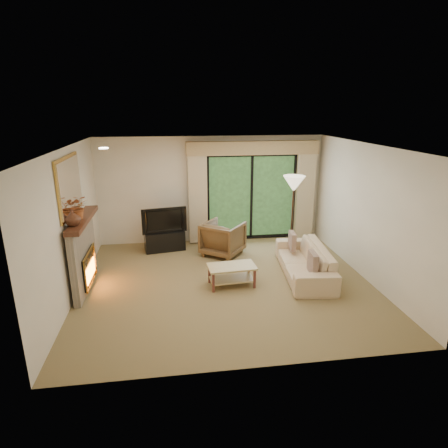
{
  "coord_description": "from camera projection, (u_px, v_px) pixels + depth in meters",
  "views": [
    {
      "loc": [
        -0.97,
        -6.49,
        3.25
      ],
      "look_at": [
        0.0,
        0.3,
        1.1
      ],
      "focal_mm": 30.0,
      "sensor_mm": 36.0,
      "label": 1
    }
  ],
  "objects": [
    {
      "name": "ceiling",
      "position": [
        226.0,
        146.0,
        6.46
      ],
      "size": [
        5.5,
        5.5,
        0.0
      ],
      "primitive_type": "plane",
      "rotation": [
        3.14,
        0.0,
        0.0
      ],
      "color": "white",
      "rests_on": "ground"
    },
    {
      "name": "cornice",
      "position": [
        253.0,
        148.0,
        8.91
      ],
      "size": [
        3.2,
        0.24,
        0.32
      ],
      "primitive_type": "cube",
      "color": "tan",
      "rests_on": "wall_back"
    },
    {
      "name": "floor",
      "position": [
        226.0,
        283.0,
        7.24
      ],
      "size": [
        5.5,
        5.5,
        0.0
      ],
      "primitive_type": "plane",
      "color": "olive",
      "rests_on": "ground"
    },
    {
      "name": "curtain_right",
      "position": [
        305.0,
        192.0,
        9.41
      ],
      "size": [
        0.45,
        0.18,
        2.35
      ],
      "primitive_type": "cube",
      "color": "#C5B18B",
      "rests_on": "floor"
    },
    {
      "name": "mirror",
      "position": [
        70.0,
        186.0,
        6.48
      ],
      "size": [
        0.07,
        1.45,
        1.02
      ],
      "primitive_type": null,
      "color": "#BC8F39",
      "rests_on": "wall_left"
    },
    {
      "name": "wall_back",
      "position": [
        211.0,
        190.0,
        9.21
      ],
      "size": [
        5.0,
        0.0,
        5.0
      ],
      "primitive_type": "plane",
      "rotation": [
        1.57,
        0.0,
        0.0
      ],
      "color": "beige",
      "rests_on": "ground"
    },
    {
      "name": "vase",
      "position": [
        72.0,
        218.0,
        6.16
      ],
      "size": [
        0.28,
        0.28,
        0.27
      ],
      "primitive_type": "imported",
      "rotation": [
        0.0,
        0.0,
        0.09
      ],
      "color": "#482517",
      "rests_on": "fireplace"
    },
    {
      "name": "wall_right",
      "position": [
        367.0,
        213.0,
        7.22
      ],
      "size": [
        0.0,
        5.0,
        5.0
      ],
      "primitive_type": "plane",
      "rotation": [
        1.57,
        0.0,
        -1.57
      ],
      "color": "beige",
      "rests_on": "ground"
    },
    {
      "name": "sofa",
      "position": [
        304.0,
        261.0,
        7.5
      ],
      "size": [
        1.04,
        2.16,
        0.61
      ],
      "primitive_type": "imported",
      "rotation": [
        0.0,
        0.0,
        -1.68
      ],
      "color": "#D0B289",
      "rests_on": "floor"
    },
    {
      "name": "pillow_near",
      "position": [
        313.0,
        263.0,
        6.86
      ],
      "size": [
        0.15,
        0.41,
        0.4
      ],
      "primitive_type": "cube",
      "rotation": [
        0.0,
        0.0,
        -0.11
      ],
      "color": "brown",
      "rests_on": "sofa"
    },
    {
      "name": "armchair",
      "position": [
        223.0,
        238.0,
        8.54
      ],
      "size": [
        1.16,
        1.17,
        0.77
      ],
      "primitive_type": "imported",
      "rotation": [
        0.0,
        0.0,
        2.5
      ],
      "color": "brown",
      "rests_on": "floor"
    },
    {
      "name": "wall_left",
      "position": [
        70.0,
        225.0,
        6.48
      ],
      "size": [
        0.0,
        5.0,
        5.0
      ],
      "primitive_type": "plane",
      "rotation": [
        1.57,
        0.0,
        1.57
      ],
      "color": "beige",
      "rests_on": "ground"
    },
    {
      "name": "media_console",
      "position": [
        165.0,
        241.0,
        8.85
      ],
      "size": [
        0.98,
        0.57,
        0.46
      ],
      "primitive_type": "cube",
      "rotation": [
        0.0,
        0.0,
        0.17
      ],
      "color": "black",
      "rests_on": "floor"
    },
    {
      "name": "fireplace",
      "position": [
        83.0,
        253.0,
        6.86
      ],
      "size": [
        0.24,
        1.7,
        1.37
      ],
      "primitive_type": null,
      "color": "gray",
      "rests_on": "floor"
    },
    {
      "name": "floor_lamp",
      "position": [
        292.0,
        216.0,
        8.46
      ],
      "size": [
        0.59,
        0.59,
        1.81
      ],
      "primitive_type": null,
      "rotation": [
        0.0,
        0.0,
        0.26
      ],
      "color": "#F7E5C1",
      "rests_on": "floor"
    },
    {
      "name": "curtain_left",
      "position": [
        198.0,
        196.0,
        9.04
      ],
      "size": [
        0.45,
        0.18,
        2.35
      ],
      "primitive_type": "cube",
      "color": "#C5B18B",
      "rests_on": "floor"
    },
    {
      "name": "pillow_far",
      "position": [
        292.0,
        241.0,
        7.99
      ],
      "size": [
        0.14,
        0.39,
        0.38
      ],
      "primitive_type": "cube",
      "rotation": [
        0.0,
        0.0,
        -0.11
      ],
      "color": "brown",
      "rests_on": "sofa"
    },
    {
      "name": "sliding_door",
      "position": [
        251.0,
        197.0,
        9.36
      ],
      "size": [
        2.26,
        0.1,
        2.16
      ],
      "primitive_type": null,
      "color": "black",
      "rests_on": "floor"
    },
    {
      "name": "wall_front",
      "position": [
        257.0,
        277.0,
        4.49
      ],
      "size": [
        5.0,
        0.0,
        5.0
      ],
      "primitive_type": "plane",
      "rotation": [
        -1.57,
        0.0,
        0.0
      ],
      "color": "beige",
      "rests_on": "ground"
    },
    {
      "name": "branches",
      "position": [
        77.0,
        207.0,
        6.51
      ],
      "size": [
        0.42,
        0.38,
        0.43
      ],
      "primitive_type": "imported",
      "rotation": [
        0.0,
        0.0,
        0.11
      ],
      "color": "#9D4E25",
      "rests_on": "fireplace"
    },
    {
      "name": "tv",
      "position": [
        164.0,
        219.0,
        8.69
      ],
      "size": [
        1.04,
        0.31,
        0.6
      ],
      "primitive_type": "imported",
      "rotation": [
        0.0,
        0.0,
        0.17
      ],
      "color": "black",
      "rests_on": "media_console"
    },
    {
      "name": "coffee_table",
      "position": [
        232.0,
        275.0,
        7.08
      ],
      "size": [
        0.93,
        0.56,
        0.4
      ],
      "primitive_type": null,
      "rotation": [
        0.0,
        0.0,
        0.07
      ],
      "color": "tan",
      "rests_on": "floor"
    }
  ]
}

